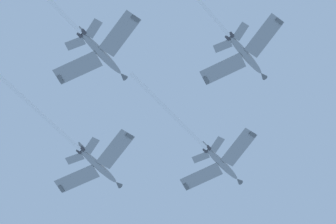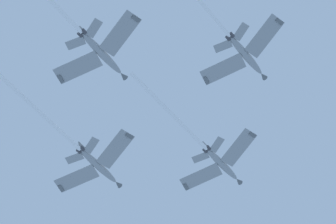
% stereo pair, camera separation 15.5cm
% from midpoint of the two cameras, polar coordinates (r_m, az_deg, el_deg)
% --- Properties ---
extents(jet_lead, '(36.25, 19.58, 14.74)m').
position_cam_midpoint_polar(jet_lead, '(157.87, 3.09, -2.90)').
color(jet_lead, gray).
extents(jet_left_wing, '(34.66, 19.53, 13.82)m').
position_cam_midpoint_polar(jet_left_wing, '(152.56, -6.71, -3.04)').
color(jet_left_wing, gray).
extents(jet_right_wing, '(35.89, 19.56, 14.89)m').
position_cam_midpoint_polar(jet_right_wing, '(146.05, 5.02, 5.74)').
color(jet_right_wing, gray).
extents(jet_slot, '(37.76, 19.54, 15.12)m').
position_cam_midpoint_polar(jet_slot, '(138.59, -6.77, 6.18)').
color(jet_slot, gray).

